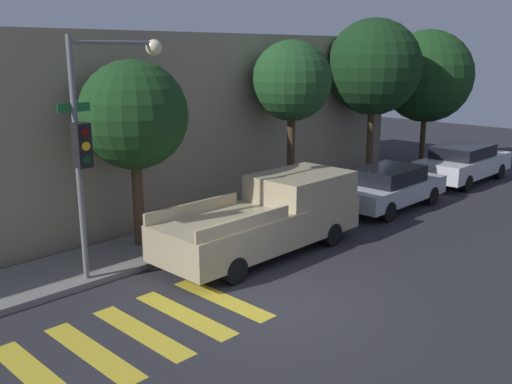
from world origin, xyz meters
TOP-DOWN VIEW (x-y plane):
  - ground_plane at (0.00, 0.00)m, footprint 60.00×60.00m
  - sidewalk at (0.00, 4.25)m, footprint 26.00×2.10m
  - building_row at (0.00, 8.70)m, footprint 26.00×6.00m
  - crosswalk at (-3.42, 0.80)m, footprint 6.31×2.60m
  - traffic_light_pole at (-1.51, 3.37)m, footprint 2.54×0.56m
  - pickup_truck at (2.34, 2.10)m, footprint 5.56×2.02m
  - sedan_near_corner at (7.86, 2.10)m, footprint 4.25×1.80m
  - sedan_middle at (13.15, 2.10)m, footprint 4.67×1.87m
  - tree_near_corner at (0.10, 4.51)m, footprint 2.63×2.63m
  - tree_midblock at (5.89, 4.51)m, footprint 2.48×2.48m
  - tree_far_end at (10.39, 4.51)m, footprint 3.46×3.46m
  - tree_behind_truck at (14.40, 4.51)m, footprint 3.76×3.76m

SIDE VIEW (x-z plane):
  - ground_plane at x=0.00m, z-range 0.00..0.00m
  - crosswalk at x=-3.42m, z-range 0.00..0.00m
  - sidewalk at x=0.00m, z-range 0.00..0.14m
  - sedan_near_corner at x=7.86m, z-range 0.04..1.37m
  - sedan_middle at x=13.15m, z-range 0.04..1.46m
  - pickup_truck at x=2.34m, z-range -0.01..1.80m
  - building_row at x=0.00m, z-range 0.00..5.40m
  - tree_near_corner at x=0.10m, z-range 1.02..5.73m
  - traffic_light_pole at x=-1.51m, z-range 0.83..6.04m
  - tree_behind_truck at x=14.40m, z-range 0.98..6.73m
  - tree_midblock at x=5.89m, z-range 1.35..6.58m
  - tree_far_end at x=10.39m, z-range 1.28..7.33m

